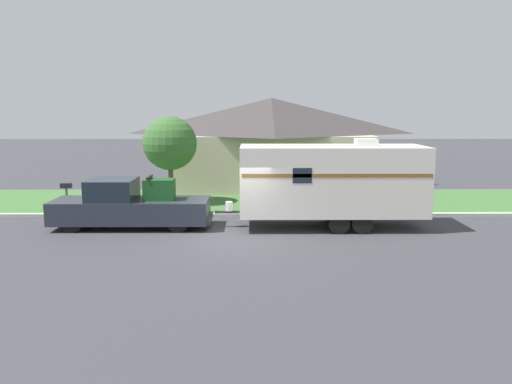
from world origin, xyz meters
The scene contains 8 objects.
ground_plane centered at (0.00, 0.00, 0.00)m, with size 120.00×120.00×0.00m, color #38383D.
curb_strip centered at (0.00, 3.75, 0.07)m, with size 80.00×0.30×0.14m.
lawn_strip centered at (0.00, 7.40, 0.01)m, with size 80.00×7.00×0.03m.
house_across_street centered at (1.68, 12.46, 2.71)m, with size 12.12×7.38×5.23m.
pickup_truck centered at (-4.24, 1.78, 0.85)m, with size 6.14×1.94×2.03m.
travel_trailer centered at (3.65, 1.78, 1.86)m, with size 8.10×2.45×3.47m.
mailbox centered at (-7.67, 4.47, 1.04)m, with size 0.48×0.20×1.36m.
tree_in_yard centered at (-3.42, 6.79, 2.95)m, with size 2.61×2.61×4.26m.
Camera 1 is at (0.57, -17.34, 4.59)m, focal length 35.00 mm.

